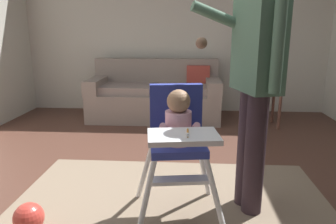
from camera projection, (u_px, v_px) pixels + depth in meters
The scene contains 8 objects.
ground at pixel (159, 198), 2.56m from camera, with size 6.32×7.19×0.10m, color brown.
wall_far at pixel (176, 23), 4.94m from camera, with size 5.52×0.06×2.77m, color silver.
couch at pixel (156, 96), 4.71m from camera, with size 1.89×0.86×0.86m.
high_chair at pixel (178, 131), 2.09m from camera, with size 0.68×0.78×0.92m.
adult_standing at pixel (255, 80), 2.11m from camera, with size 0.60×0.49×1.67m.
toy_ball at pixel (29, 218), 2.03m from camera, with size 0.19×0.19×0.19m, color #D13D33.
side_table at pixel (264, 98), 4.29m from camera, with size 0.40×0.40×0.52m.
sippy_cup at pixel (267, 84), 4.25m from camera, with size 0.07×0.07×0.10m, color #284CB7.
Camera 1 is at (0.23, -2.30, 1.25)m, focal length 33.92 mm.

